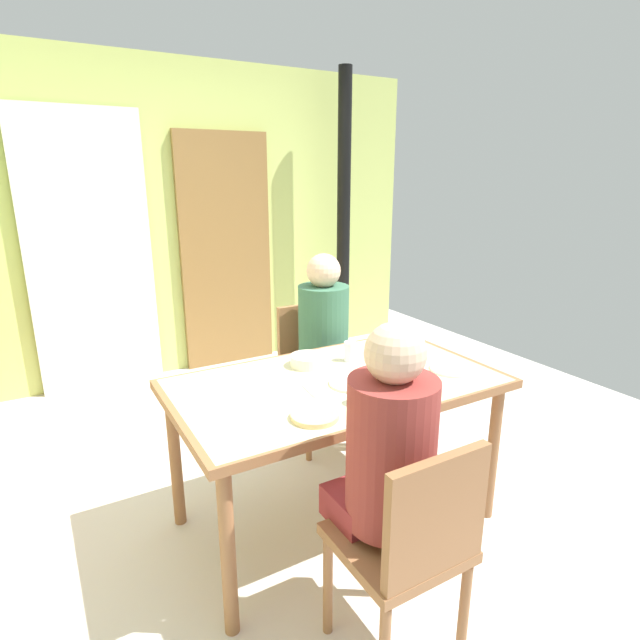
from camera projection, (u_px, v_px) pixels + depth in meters
ground_plane at (282, 504)px, 2.65m from camera, size 5.83×5.83×0.00m
wall_back at (160, 223)px, 4.15m from camera, size 4.69×0.10×2.54m
door_wooden at (226, 253)px, 4.41m from camera, size 0.80×0.05×2.00m
stove_pipe_column at (344, 218)px, 4.60m from camera, size 0.12×0.12×2.54m
curtain_panel at (90, 255)px, 3.85m from camera, size 0.90×0.03×2.13m
dining_table at (336, 394)px, 2.36m from camera, size 1.49×0.86×0.75m
chair_near_diner at (411, 543)px, 1.66m from camera, size 0.40×0.40×0.87m
chair_far_diner at (314, 365)px, 3.21m from camera, size 0.40×0.40×0.87m
person_near_diner at (388, 447)px, 1.69m from camera, size 0.30×0.37×0.77m
person_far_diner at (325, 327)px, 3.02m from camera, size 0.30×0.37×0.77m
water_bottle_green_near at (393, 372)px, 2.05m from camera, size 0.07×0.07×0.30m
serving_bowl_center at (307, 360)px, 2.50m from camera, size 0.17×0.17×0.05m
dinner_plate_near_left at (400, 375)px, 2.38m from camera, size 0.22×0.22×0.01m
dinner_plate_near_right at (353, 383)px, 2.29m from camera, size 0.22×0.22×0.01m
dinner_plate_far_center at (453, 369)px, 2.45m from camera, size 0.22×0.22×0.01m
drinking_glass_by_near_diner at (394, 384)px, 2.16m from camera, size 0.06×0.06×0.10m
drinking_glass_by_far_diner at (350, 351)px, 2.56m from camera, size 0.06×0.06×0.10m
drinking_glass_spare_center at (397, 330)px, 2.93m from camera, size 0.06×0.06×0.09m
bread_plate_sliced at (315, 416)px, 1.97m from camera, size 0.19×0.19×0.02m
cutlery_knife_near at (310, 391)px, 2.21m from camera, size 0.03×0.15×0.00m
cutlery_fork_near at (267, 373)px, 2.42m from camera, size 0.08×0.14×0.00m
cutlery_knife_far at (424, 348)px, 2.75m from camera, size 0.04×0.15×0.00m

